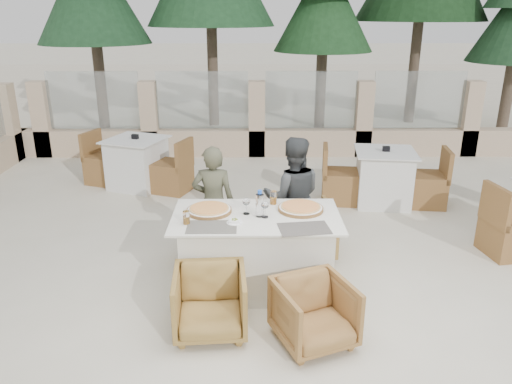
{
  "coord_description": "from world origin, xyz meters",
  "views": [
    {
      "loc": [
        -0.09,
        -4.42,
        2.6
      ],
      "look_at": [
        -0.05,
        0.25,
        0.9
      ],
      "focal_mm": 35.0,
      "sensor_mm": 36.0,
      "label": 1
    }
  ],
  "objects_px": {
    "pizza_right": "(301,207)",
    "armchair_near_right": "(314,313)",
    "dining_table": "(256,252)",
    "pizza_left": "(209,209)",
    "bg_table_a": "(137,163)",
    "armchair_far_left": "(218,235)",
    "beer_glass_left": "(186,218)",
    "armchair_near_left": "(210,302)",
    "olive_dish": "(235,221)",
    "armchair_far_right": "(303,230)",
    "beer_glass_right": "(273,198)",
    "wine_glass_near": "(265,208)",
    "diner_right": "(293,197)",
    "bg_table_b": "(383,178)",
    "water_bottle": "(260,203)",
    "wine_glass_centre": "(246,205)",
    "diner_left": "(213,203)"
  },
  "relations": [
    {
      "from": "dining_table",
      "to": "olive_dish",
      "type": "height_order",
      "value": "olive_dish"
    },
    {
      "from": "dining_table",
      "to": "armchair_far_left",
      "type": "distance_m",
      "value": 0.75
    },
    {
      "from": "armchair_far_right",
      "to": "bg_table_a",
      "type": "height_order",
      "value": "bg_table_a"
    },
    {
      "from": "pizza_left",
      "to": "armchair_near_right",
      "type": "xyz_separation_m",
      "value": [
        0.92,
        -0.98,
        -0.52
      ]
    },
    {
      "from": "bg_table_a",
      "to": "wine_glass_centre",
      "type": "bearing_deg",
      "value": -39.56
    },
    {
      "from": "armchair_near_right",
      "to": "armchair_far_left",
      "type": "bearing_deg",
      "value": 98.66
    },
    {
      "from": "bg_table_b",
      "to": "dining_table",
      "type": "bearing_deg",
      "value": -121.37
    },
    {
      "from": "dining_table",
      "to": "armchair_near_right",
      "type": "relative_size",
      "value": 2.66
    },
    {
      "from": "beer_glass_left",
      "to": "armchair_near_left",
      "type": "height_order",
      "value": "beer_glass_left"
    },
    {
      "from": "water_bottle",
      "to": "armchair_far_left",
      "type": "relative_size",
      "value": 0.42
    },
    {
      "from": "dining_table",
      "to": "wine_glass_near",
      "type": "xyz_separation_m",
      "value": [
        0.08,
        -0.04,
        0.48
      ]
    },
    {
      "from": "pizza_right",
      "to": "bg_table_a",
      "type": "distance_m",
      "value": 3.7
    },
    {
      "from": "water_bottle",
      "to": "pizza_left",
      "type": "bearing_deg",
      "value": 167.22
    },
    {
      "from": "pizza_left",
      "to": "wine_glass_centre",
      "type": "relative_size",
      "value": 2.37
    },
    {
      "from": "pizza_left",
      "to": "bg_table_a",
      "type": "bearing_deg",
      "value": 114.78
    },
    {
      "from": "armchair_far_right",
      "to": "bg_table_b",
      "type": "bearing_deg",
      "value": -135.79
    },
    {
      "from": "dining_table",
      "to": "armchair_near_right",
      "type": "distance_m",
      "value": 1.01
    },
    {
      "from": "wine_glass_centre",
      "to": "armchair_far_left",
      "type": "xyz_separation_m",
      "value": [
        -0.32,
        0.57,
        -0.58
      ]
    },
    {
      "from": "pizza_left",
      "to": "armchair_far_right",
      "type": "height_order",
      "value": "pizza_left"
    },
    {
      "from": "wine_glass_near",
      "to": "bg_table_a",
      "type": "height_order",
      "value": "wine_glass_near"
    },
    {
      "from": "pizza_left",
      "to": "armchair_far_left",
      "type": "relative_size",
      "value": 0.69
    },
    {
      "from": "pizza_right",
      "to": "armchair_near_right",
      "type": "height_order",
      "value": "pizza_right"
    },
    {
      "from": "water_bottle",
      "to": "armchair_near_right",
      "type": "distance_m",
      "value": 1.16
    },
    {
      "from": "bg_table_a",
      "to": "diner_right",
      "type": "bearing_deg",
      "value": -25.33
    },
    {
      "from": "olive_dish",
      "to": "armchair_near_right",
      "type": "xyz_separation_m",
      "value": [
        0.67,
        -0.71,
        -0.52
      ]
    },
    {
      "from": "pizza_right",
      "to": "bg_table_b",
      "type": "relative_size",
      "value": 0.27
    },
    {
      "from": "diner_left",
      "to": "armchair_far_left",
      "type": "bearing_deg",
      "value": 125.1
    },
    {
      "from": "water_bottle",
      "to": "wine_glass_centre",
      "type": "distance_m",
      "value": 0.15
    },
    {
      "from": "olive_dish",
      "to": "armchair_far_right",
      "type": "distance_m",
      "value": 1.23
    },
    {
      "from": "armchair_near_right",
      "to": "bg_table_b",
      "type": "distance_m",
      "value": 3.46
    },
    {
      "from": "wine_glass_centre",
      "to": "diner_left",
      "type": "distance_m",
      "value": 0.78
    },
    {
      "from": "olive_dish",
      "to": "armchair_near_left",
      "type": "height_order",
      "value": "olive_dish"
    },
    {
      "from": "water_bottle",
      "to": "armchair_far_right",
      "type": "height_order",
      "value": "water_bottle"
    },
    {
      "from": "pizza_left",
      "to": "armchair_far_left",
      "type": "distance_m",
      "value": 0.73
    },
    {
      "from": "armchair_near_right",
      "to": "wine_glass_centre",
      "type": "bearing_deg",
      "value": 99.47
    },
    {
      "from": "armchair_far_right",
      "to": "beer_glass_right",
      "type": "bearing_deg",
      "value": 41.78
    },
    {
      "from": "pizza_left",
      "to": "bg_table_a",
      "type": "height_order",
      "value": "pizza_left"
    },
    {
      "from": "beer_glass_left",
      "to": "olive_dish",
      "type": "height_order",
      "value": "beer_glass_left"
    },
    {
      "from": "pizza_left",
      "to": "olive_dish",
      "type": "relative_size",
      "value": 3.96
    },
    {
      "from": "water_bottle",
      "to": "wine_glass_centre",
      "type": "bearing_deg",
      "value": 154.6
    },
    {
      "from": "beer_glass_left",
      "to": "olive_dish",
      "type": "xyz_separation_m",
      "value": [
        0.44,
        0.01,
        -0.04
      ]
    },
    {
      "from": "armchair_far_right",
      "to": "armchair_near_right",
      "type": "bearing_deg",
      "value": 81.21
    },
    {
      "from": "pizza_right",
      "to": "beer_glass_left",
      "type": "distance_m",
      "value": 1.12
    },
    {
      "from": "pizza_left",
      "to": "pizza_right",
      "type": "height_order",
      "value": "same"
    },
    {
      "from": "armchair_far_left",
      "to": "pizza_right",
      "type": "bearing_deg",
      "value": 131.55
    },
    {
      "from": "beer_glass_left",
      "to": "diner_right",
      "type": "distance_m",
      "value": 1.41
    },
    {
      "from": "diner_right",
      "to": "bg_table_b",
      "type": "distance_m",
      "value": 2.12
    },
    {
      "from": "diner_right",
      "to": "armchair_far_left",
      "type": "bearing_deg",
      "value": 8.77
    },
    {
      "from": "diner_right",
      "to": "bg_table_a",
      "type": "bearing_deg",
      "value": -46.23
    },
    {
      "from": "beer_glass_right",
      "to": "armchair_near_left",
      "type": "relative_size",
      "value": 0.22
    }
  ]
}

